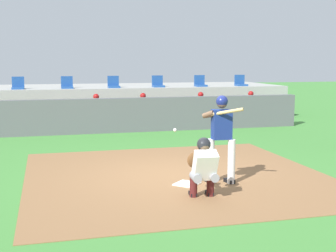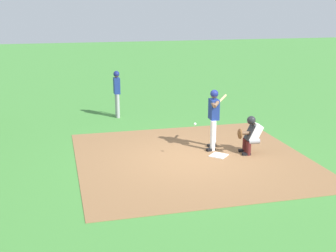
{
  "view_description": "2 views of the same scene",
  "coord_description": "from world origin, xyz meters",
  "px_view_note": "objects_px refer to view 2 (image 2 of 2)",
  "views": [
    {
      "loc": [
        -2.7,
        -9.53,
        2.48
      ],
      "look_at": [
        0.0,
        0.7,
        1.0
      ],
      "focal_mm": 49.78,
      "sensor_mm": 36.0,
      "label": 1
    },
    {
      "loc": [
        -11.47,
        3.58,
        4.24
      ],
      "look_at": [
        0.0,
        0.7,
        1.0
      ],
      "focal_mm": 48.08,
      "sensor_mm": 36.0,
      "label": 2
    }
  ],
  "objects_px": {
    "catcher_crouched": "(250,134)",
    "home_plate": "(219,155)",
    "batter_at_plate": "(214,115)",
    "on_deck_batter": "(117,91)"
  },
  "relations": [
    {
      "from": "home_plate",
      "to": "on_deck_batter",
      "type": "height_order",
      "value": "on_deck_batter"
    },
    {
      "from": "home_plate",
      "to": "on_deck_batter",
      "type": "relative_size",
      "value": 0.25
    },
    {
      "from": "batter_at_plate",
      "to": "catcher_crouched",
      "type": "height_order",
      "value": "batter_at_plate"
    },
    {
      "from": "catcher_crouched",
      "to": "on_deck_batter",
      "type": "height_order",
      "value": "on_deck_batter"
    },
    {
      "from": "home_plate",
      "to": "catcher_crouched",
      "type": "distance_m",
      "value": 1.12
    },
    {
      "from": "batter_at_plate",
      "to": "catcher_crouched",
      "type": "xyz_separation_m",
      "value": [
        -0.68,
        -0.88,
        -0.43
      ]
    },
    {
      "from": "batter_at_plate",
      "to": "catcher_crouched",
      "type": "relative_size",
      "value": 0.87
    },
    {
      "from": "home_plate",
      "to": "catcher_crouched",
      "type": "bearing_deg",
      "value": -89.56
    },
    {
      "from": "catcher_crouched",
      "to": "home_plate",
      "type": "bearing_deg",
      "value": 90.44
    },
    {
      "from": "home_plate",
      "to": "batter_at_plate",
      "type": "bearing_deg",
      "value": -5.73
    }
  ]
}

